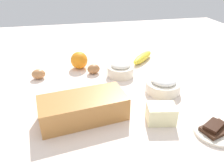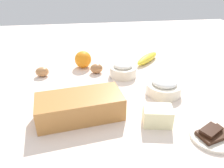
{
  "view_description": "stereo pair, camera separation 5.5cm",
  "coord_description": "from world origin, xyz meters",
  "px_view_note": "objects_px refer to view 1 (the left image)",
  "views": [
    {
      "loc": [
        0.16,
        0.73,
        0.45
      ],
      "look_at": [
        0.0,
        0.0,
        0.04
      ],
      "focal_mm": 34.85,
      "sensor_mm": 36.0,
      "label": 1
    },
    {
      "loc": [
        0.1,
        0.74,
        0.45
      ],
      "look_at": [
        0.0,
        0.0,
        0.04
      ],
      "focal_mm": 34.85,
      "sensor_mm": 36.0,
      "label": 2
    }
  ],
  "objects_px": {
    "flour_bowl": "(121,69)",
    "chocolate_plate": "(215,131)",
    "orange_fruit": "(79,60)",
    "egg_beside_bowl": "(38,74)",
    "loaf_pan": "(83,107)",
    "egg_near_butter": "(94,69)",
    "sugar_bowl": "(163,85)",
    "banana": "(143,57)",
    "butter_block": "(161,114)"
  },
  "relations": [
    {
      "from": "egg_near_butter",
      "to": "loaf_pan",
      "type": "bearing_deg",
      "value": 76.59
    },
    {
      "from": "banana",
      "to": "chocolate_plate",
      "type": "xyz_separation_m",
      "value": [
        -0.03,
        0.59,
        -0.01
      ]
    },
    {
      "from": "butter_block",
      "to": "egg_near_butter",
      "type": "relative_size",
      "value": 1.54
    },
    {
      "from": "orange_fruit",
      "to": "egg_beside_bowl",
      "type": "relative_size",
      "value": 1.38
    },
    {
      "from": "flour_bowl",
      "to": "banana",
      "type": "height_order",
      "value": "flour_bowl"
    },
    {
      "from": "loaf_pan",
      "to": "sugar_bowl",
      "type": "distance_m",
      "value": 0.35
    },
    {
      "from": "loaf_pan",
      "to": "banana",
      "type": "bearing_deg",
      "value": -137.78
    },
    {
      "from": "egg_near_butter",
      "to": "chocolate_plate",
      "type": "relative_size",
      "value": 0.45
    },
    {
      "from": "egg_near_butter",
      "to": "egg_beside_bowl",
      "type": "distance_m",
      "value": 0.25
    },
    {
      "from": "egg_near_butter",
      "to": "chocolate_plate",
      "type": "height_order",
      "value": "egg_near_butter"
    },
    {
      "from": "egg_near_butter",
      "to": "egg_beside_bowl",
      "type": "height_order",
      "value": "egg_near_butter"
    },
    {
      "from": "sugar_bowl",
      "to": "egg_beside_bowl",
      "type": "bearing_deg",
      "value": -23.97
    },
    {
      "from": "butter_block",
      "to": "egg_near_butter",
      "type": "height_order",
      "value": "butter_block"
    },
    {
      "from": "egg_beside_bowl",
      "to": "sugar_bowl",
      "type": "bearing_deg",
      "value": 156.03
    },
    {
      "from": "loaf_pan",
      "to": "orange_fruit",
      "type": "xyz_separation_m",
      "value": [
        -0.02,
        -0.41,
        -0.0
      ]
    },
    {
      "from": "sugar_bowl",
      "to": "loaf_pan",
      "type": "bearing_deg",
      "value": 18.06
    },
    {
      "from": "sugar_bowl",
      "to": "chocolate_plate",
      "type": "xyz_separation_m",
      "value": [
        -0.06,
        0.27,
        -0.02
      ]
    },
    {
      "from": "sugar_bowl",
      "to": "orange_fruit",
      "type": "height_order",
      "value": "orange_fruit"
    },
    {
      "from": "banana",
      "to": "loaf_pan",
      "type": "bearing_deg",
      "value": 50.37
    },
    {
      "from": "orange_fruit",
      "to": "egg_near_butter",
      "type": "relative_size",
      "value": 1.41
    },
    {
      "from": "egg_near_butter",
      "to": "butter_block",
      "type": "bearing_deg",
      "value": 112.35
    },
    {
      "from": "flour_bowl",
      "to": "chocolate_plate",
      "type": "xyz_separation_m",
      "value": [
        -0.19,
        0.45,
        -0.02
      ]
    },
    {
      "from": "butter_block",
      "to": "flour_bowl",
      "type": "bearing_deg",
      "value": -82.61
    },
    {
      "from": "orange_fruit",
      "to": "chocolate_plate",
      "type": "height_order",
      "value": "orange_fruit"
    },
    {
      "from": "flour_bowl",
      "to": "sugar_bowl",
      "type": "relative_size",
      "value": 0.89
    },
    {
      "from": "flour_bowl",
      "to": "sugar_bowl",
      "type": "bearing_deg",
      "value": 126.38
    },
    {
      "from": "banana",
      "to": "egg_beside_bowl",
      "type": "relative_size",
      "value": 3.17
    },
    {
      "from": "sugar_bowl",
      "to": "butter_block",
      "type": "xyz_separation_m",
      "value": [
        0.08,
        0.18,
        -0.0
      ]
    },
    {
      "from": "loaf_pan",
      "to": "orange_fruit",
      "type": "relative_size",
      "value": 3.58
    },
    {
      "from": "loaf_pan",
      "to": "egg_near_butter",
      "type": "distance_m",
      "value": 0.34
    },
    {
      "from": "flour_bowl",
      "to": "orange_fruit",
      "type": "relative_size",
      "value": 1.49
    },
    {
      "from": "butter_block",
      "to": "chocolate_plate",
      "type": "height_order",
      "value": "butter_block"
    },
    {
      "from": "orange_fruit",
      "to": "loaf_pan",
      "type": "bearing_deg",
      "value": 87.43
    },
    {
      "from": "loaf_pan",
      "to": "butter_block",
      "type": "xyz_separation_m",
      "value": [
        -0.24,
        0.07,
        -0.01
      ]
    },
    {
      "from": "orange_fruit",
      "to": "egg_beside_bowl",
      "type": "xyz_separation_m",
      "value": [
        0.19,
        0.08,
        -0.02
      ]
    },
    {
      "from": "flour_bowl",
      "to": "chocolate_plate",
      "type": "relative_size",
      "value": 0.95
    },
    {
      "from": "flour_bowl",
      "to": "egg_beside_bowl",
      "type": "height_order",
      "value": "flour_bowl"
    },
    {
      "from": "loaf_pan",
      "to": "sugar_bowl",
      "type": "xyz_separation_m",
      "value": [
        -0.33,
        -0.11,
        -0.01
      ]
    },
    {
      "from": "loaf_pan",
      "to": "orange_fruit",
      "type": "bearing_deg",
      "value": -100.71
    },
    {
      "from": "orange_fruit",
      "to": "chocolate_plate",
      "type": "distance_m",
      "value": 0.68
    },
    {
      "from": "banana",
      "to": "orange_fruit",
      "type": "xyz_separation_m",
      "value": [
        0.33,
        0.02,
        0.02
      ]
    },
    {
      "from": "egg_near_butter",
      "to": "chocolate_plate",
      "type": "xyz_separation_m",
      "value": [
        -0.31,
        0.49,
        -0.01
      ]
    },
    {
      "from": "egg_beside_bowl",
      "to": "chocolate_plate",
      "type": "bearing_deg",
      "value": 138.56
    },
    {
      "from": "orange_fruit",
      "to": "egg_beside_bowl",
      "type": "height_order",
      "value": "orange_fruit"
    },
    {
      "from": "banana",
      "to": "chocolate_plate",
      "type": "height_order",
      "value": "banana"
    },
    {
      "from": "egg_near_butter",
      "to": "egg_beside_bowl",
      "type": "xyz_separation_m",
      "value": [
        0.25,
        0.0,
        -0.0
      ]
    },
    {
      "from": "chocolate_plate",
      "to": "flour_bowl",
      "type": "bearing_deg",
      "value": -67.27
    },
    {
      "from": "sugar_bowl",
      "to": "chocolate_plate",
      "type": "relative_size",
      "value": 1.06
    },
    {
      "from": "loaf_pan",
      "to": "sugar_bowl",
      "type": "height_order",
      "value": "loaf_pan"
    },
    {
      "from": "banana",
      "to": "egg_near_butter",
      "type": "bearing_deg",
      "value": 19.39
    }
  ]
}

